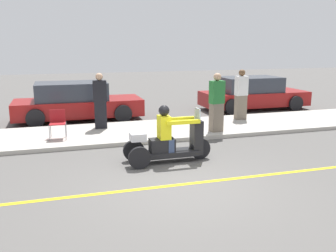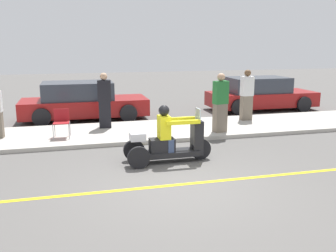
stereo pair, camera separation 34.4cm
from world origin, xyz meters
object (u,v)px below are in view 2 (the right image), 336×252
Objects in this scene: motorcycle_trike at (168,142)px; parked_car_lot_right at (83,102)px; spectator_by_tree at (247,96)px; spectator_end_of_line at (220,104)px; spectator_far_back at (105,102)px; folding_chair_curbside at (61,120)px; parked_car_lot_far at (260,94)px.

motorcycle_trike is 0.46× the size of parked_car_lot_right.
parked_car_lot_right is (-5.66, 2.16, -0.31)m from spectator_by_tree.
spectator_far_back is (-3.40, 1.49, -0.02)m from spectator_end_of_line.
motorcycle_trike is 3.71m from folding_chair_curbside.
motorcycle_trike is 8.29m from parked_car_lot_far.
spectator_by_tree is at bearing -20.89° from parked_car_lot_right.
spectator_end_of_line is 2.22× the size of folding_chair_curbside.
spectator_by_tree is 0.39× the size of parked_car_lot_right.
spectator_by_tree is 6.06m from parked_car_lot_right.
spectator_end_of_line is at bearing -137.17° from spectator_by_tree.
parked_car_lot_far is (1.81, 2.38, -0.32)m from spectator_by_tree.
spectator_by_tree reaches higher than motorcycle_trike.
parked_car_lot_right is 7.47m from parked_car_lot_far.
spectator_by_tree reaches higher than parked_car_lot_far.
folding_chair_curbside is at bearing 173.39° from spectator_end_of_line.
spectator_end_of_line is 5.20m from parked_car_lot_far.
spectator_far_back is (-1.18, 3.66, 0.48)m from motorcycle_trike.
spectator_by_tree is at bearing 42.83° from spectator_end_of_line.
motorcycle_trike is at bearing -135.63° from spectator_end_of_line.
parked_car_lot_right reaches higher than motorcycle_trike.
parked_car_lot_far is (6.84, 2.40, -0.31)m from spectator_far_back.
folding_chair_curbside is 3.20m from parked_car_lot_right.
spectator_end_of_line is (-1.63, -1.51, 0.01)m from spectator_by_tree.
spectator_far_back reaches higher than motorcycle_trike.
folding_chair_curbside is (-4.74, 0.55, -0.37)m from spectator_end_of_line.
folding_chair_curbside is at bearing -145.08° from spectator_far_back.
parked_car_lot_far is (3.44, 3.89, -0.33)m from spectator_end_of_line.
spectator_far_back reaches higher than folding_chair_curbside.
spectator_by_tree is at bearing 0.20° from spectator_far_back.
parked_car_lot_right is at bearing 137.71° from spectator_end_of_line.
spectator_end_of_line reaches higher than parked_car_lot_far.
parked_car_lot_far is (5.66, 6.06, 0.17)m from motorcycle_trike.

